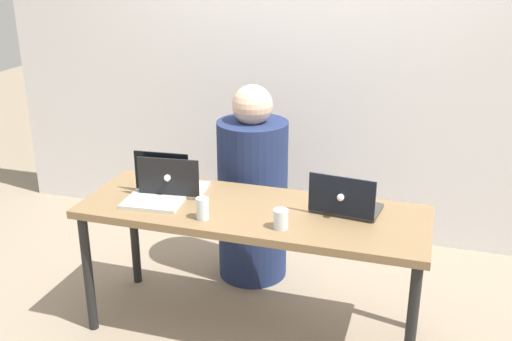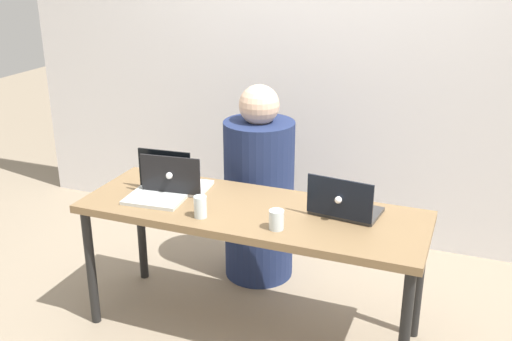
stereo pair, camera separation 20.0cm
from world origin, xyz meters
name	(u,v)px [view 2 (the right image)]	position (x,y,z in m)	size (l,w,h in m)	color
ground_plane	(252,327)	(0.00, 0.00, 0.00)	(12.00, 12.00, 0.00)	gray
back_wall	(325,62)	(0.00, 1.31, 1.21)	(4.50, 0.10, 2.42)	silver
desk	(252,221)	(0.00, 0.00, 0.63)	(1.73, 0.60, 0.70)	olive
person_at_center	(259,194)	(-0.18, 0.56, 0.53)	(0.45, 0.45, 1.20)	navy
laptop_back_left	(176,182)	(-0.46, 0.07, 0.75)	(0.35, 0.27, 0.22)	silver
laptop_front_left	(159,188)	(-0.50, -0.03, 0.75)	(0.31, 0.28, 0.23)	silver
laptop_back_right	(344,206)	(0.44, 0.09, 0.75)	(0.35, 0.26, 0.21)	#373636
water_glass_right	(276,221)	(0.19, -0.17, 0.74)	(0.07, 0.07, 0.09)	silver
water_glass_left	(200,208)	(-0.19, -0.18, 0.75)	(0.06, 0.06, 0.11)	silver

